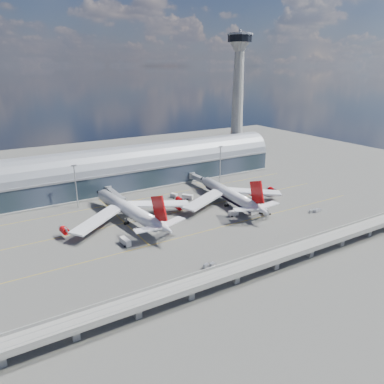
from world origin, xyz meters
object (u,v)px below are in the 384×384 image
service_truck_0 (125,242)px  cargo_train_1 (314,211)px  floodlight_mast_right (220,163)px  service_truck_2 (255,212)px  cargo_train_2 (318,211)px  service_truck_4 (174,195)px  service_truck_3 (265,212)px  service_truck_1 (233,213)px  service_truck_5 (187,197)px  airliner_right (230,195)px  floodlight_mast_left (76,185)px  airliner_left (130,210)px  cargo_train_0 (209,266)px  control_tower (238,102)px

service_truck_0 → cargo_train_1: bearing=-13.8°
floodlight_mast_right → service_truck_2: (-18.57, -60.12, -12.23)m
cargo_train_1 → cargo_train_2: cargo_train_2 is taller
service_truck_4 → service_truck_3: bearing=-81.0°
service_truck_1 → service_truck_0: bearing=98.4°
service_truck_5 → airliner_right: bearing=-88.9°
floodlight_mast_left → airliner_left: size_ratio=0.34×
service_truck_3 → cargo_train_1: 28.21m
service_truck_4 → airliner_right: bearing=-72.4°
airliner_left → service_truck_5: 45.66m
service_truck_2 → cargo_train_0: size_ratio=1.40×
airliner_right → service_truck_4: 35.76m
control_tower → service_truck_0: bearing=-146.1°
floodlight_mast_right → cargo_train_2: size_ratio=5.34×
service_truck_1 → service_truck_4: (-13.40, 43.38, -0.19)m
control_tower → service_truck_0: 163.26m
floodlight_mast_left → service_truck_0: (5.97, -58.59, -12.06)m
service_truck_1 → cargo_train_0: bearing=139.4°
service_truck_0 → cargo_train_2: bearing=-14.3°
service_truck_5 → cargo_train_0: size_ratio=1.25×
airliner_left → cargo_train_2: (95.16, -41.66, -5.74)m
service_truck_1 → cargo_train_0: size_ratio=1.01×
airliner_right → floodlight_mast_left: bearing=157.6°
floodlight_mast_right → service_truck_0: bearing=-148.1°
service_truck_5 → cargo_train_1: size_ratio=0.97×
airliner_left → service_truck_5: bearing=10.8°
service_truck_2 → cargo_train_2: size_ratio=1.58×
service_truck_4 → service_truck_2: bearing=-83.5°
airliner_left → service_truck_3: airliner_left is taller
service_truck_1 → airliner_left: bearing=73.3°
airliner_right → cargo_train_1: airliner_right is taller
service_truck_2 → cargo_train_2: 35.80m
floodlight_mast_left → floodlight_mast_right: bearing=0.0°
floodlight_mast_left → airliner_right: bearing=-27.2°
floodlight_mast_left → service_truck_2: size_ratio=3.39×
service_truck_0 → service_truck_5: service_truck_5 is taller
service_truck_1 → service_truck_5: size_ratio=0.81×
control_tower → service_truck_5: size_ratio=15.24×
cargo_train_0 → cargo_train_1: bearing=-88.1°
cargo_train_0 → service_truck_1: bearing=-58.6°
service_truck_0 → cargo_train_2: service_truck_0 is taller
floodlight_mast_right → control_tower: bearing=38.7°
service_truck_1 → floodlight_mast_right: bearing=-22.3°
cargo_train_0 → cargo_train_2: 88.06m
service_truck_5 → cargo_train_1: (50.28, -54.68, -0.85)m
service_truck_4 → cargo_train_2: (57.30, -63.40, -0.49)m
floodlight_mast_left → cargo_train_2: floodlight_mast_left is taller
airliner_left → cargo_train_0: bearing=-88.8°
cargo_train_1 → airliner_right: bearing=39.2°
cargo_train_1 → service_truck_2: bearing=59.3°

